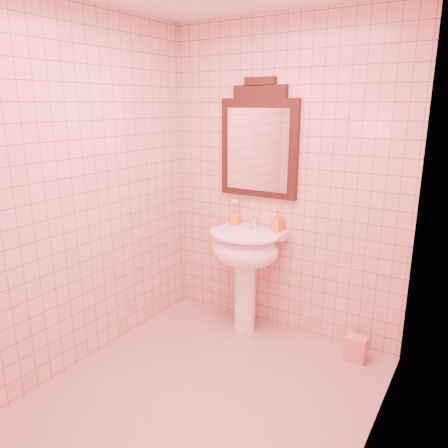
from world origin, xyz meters
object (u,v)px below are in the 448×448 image
Objects in this scene: pedestal_sink at (245,257)px; soap_dispenser at (277,221)px; mirror at (259,143)px; toothbrush_cup at (234,218)px; towel at (356,349)px.

pedestal_sink is 5.11× the size of soap_dispenser.
toothbrush_cup is (-0.19, -0.05, -0.63)m from mirror.
mirror is 4.79× the size of toothbrush_cup.
soap_dispenser reaches higher than pedestal_sink.
pedestal_sink is 1.08m from towel.
pedestal_sink is at bearing -90.00° from mirror.
mirror is at bearing 170.67° from towel.
mirror reaches higher than pedestal_sink.
mirror is at bearing 13.55° from toothbrush_cup.
mirror is (0.00, 0.20, 0.89)m from pedestal_sink.
towel is (0.72, -0.11, -0.85)m from soap_dispenser.
toothbrush_cup reaches higher than pedestal_sink.
pedestal_sink is at bearing -39.10° from toothbrush_cup.
mirror is 1.73m from towel.
pedestal_sink is 0.94× the size of mirror.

